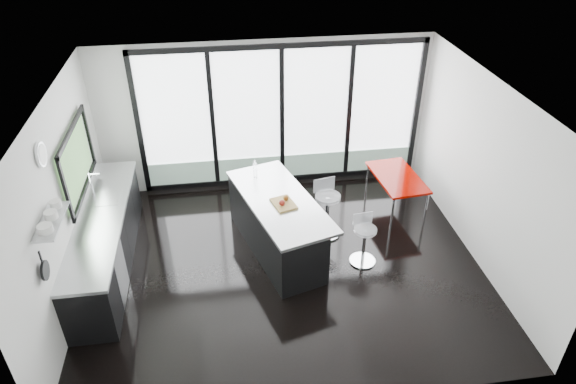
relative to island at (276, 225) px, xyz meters
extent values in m
cube|color=black|center=(0.08, -0.43, -0.47)|extent=(6.00, 5.00, 0.00)
cube|color=white|center=(0.08, -0.43, 2.33)|extent=(6.00, 5.00, 0.00)
cube|color=silver|center=(0.08, 2.07, 0.93)|extent=(6.00, 0.00, 2.80)
cube|color=white|center=(0.38, 2.04, 0.93)|extent=(5.00, 0.02, 2.50)
cube|color=slate|center=(0.38, 2.00, -0.10)|extent=(5.00, 0.02, 0.44)
cube|color=black|center=(-0.87, 2.00, 0.93)|extent=(0.08, 0.04, 2.50)
cube|color=black|center=(0.38, 2.00, 0.93)|extent=(0.08, 0.04, 2.50)
cube|color=black|center=(1.63, 2.00, 0.93)|extent=(0.08, 0.04, 2.50)
cube|color=silver|center=(0.08, -2.93, 0.93)|extent=(6.00, 0.00, 2.80)
cube|color=silver|center=(-2.92, -0.43, 0.93)|extent=(0.00, 5.00, 2.80)
cube|color=#517E46|center=(-2.89, 0.47, 1.13)|extent=(0.02, 1.60, 0.90)
cube|color=#AAADAF|center=(-2.79, -1.28, 1.28)|extent=(0.25, 0.80, 0.03)
cylinder|color=white|center=(-2.89, -0.73, 1.88)|extent=(0.04, 0.30, 0.30)
cylinder|color=black|center=(-2.86, -1.68, 0.88)|extent=(0.03, 0.24, 0.24)
cube|color=silver|center=(3.08, -0.43, 0.93)|extent=(0.00, 5.00, 2.80)
cube|color=black|center=(-2.60, -0.03, -0.04)|extent=(0.65, 3.20, 0.87)
cube|color=#AAADAF|center=(-2.60, -0.03, 0.42)|extent=(0.69, 3.24, 0.05)
cube|color=#AAADAF|center=(-2.60, 0.47, 0.42)|extent=(0.45, 0.48, 0.06)
cylinder|color=silver|center=(-2.75, 0.47, 0.67)|extent=(0.02, 0.02, 0.44)
cube|color=#AAADAF|center=(-2.28, -0.78, -0.05)|extent=(0.03, 0.60, 0.80)
cube|color=black|center=(-0.01, 0.00, -0.03)|extent=(1.35, 2.34, 0.88)
cube|color=#AAADAF|center=(0.07, 0.02, 0.43)|extent=(1.56, 2.46, 0.05)
cube|color=#A48545|center=(0.11, -0.12, 0.47)|extent=(0.40, 0.47, 0.03)
sphere|color=maroon|center=(0.08, -0.19, 0.53)|extent=(0.11, 0.11, 0.09)
sphere|color=brown|center=(0.16, -0.06, 0.53)|extent=(0.11, 0.11, 0.08)
cylinder|color=silver|center=(-0.24, 0.72, 0.60)|extent=(0.09, 0.09, 0.28)
cylinder|color=silver|center=(1.30, -0.53, -0.15)|extent=(0.45, 0.45, 0.65)
cylinder|color=silver|center=(0.89, 0.27, -0.09)|extent=(0.58, 0.58, 0.77)
cube|color=#7D0700|center=(2.25, 0.83, -0.14)|extent=(0.84, 1.32, 0.67)
camera|label=1|loc=(-0.74, -6.48, 4.81)|focal=32.00mm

